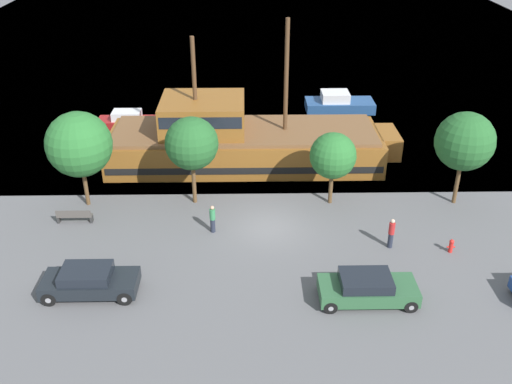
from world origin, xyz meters
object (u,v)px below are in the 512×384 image
object	(u,v)px
pedestrian_walking_near	(391,233)
pedestrian_walking_far	(213,219)
parked_car_curb_front	(89,281)
fire_hydrant	(451,245)
moored_boat_outer	(132,121)
moored_boat_dockside	(339,104)
pirate_ship	(239,141)
bench_promenade_east	(74,216)
parked_car_curb_rear	(367,288)

from	to	relation	value
pedestrian_walking_near	pedestrian_walking_far	world-z (taller)	pedestrian_walking_near
parked_car_curb_front	fire_hydrant	world-z (taller)	parked_car_curb_front
parked_car_curb_front	moored_boat_outer	bearing A→B (deg)	94.63
moored_boat_dockside	fire_hydrant	bearing A→B (deg)	-82.62
parked_car_curb_front	fire_hydrant	bearing A→B (deg)	9.82
fire_hydrant	pirate_ship	bearing A→B (deg)	134.79
bench_promenade_east	pirate_ship	bearing A→B (deg)	40.23
fire_hydrant	pedestrian_walking_far	world-z (taller)	pedestrian_walking_far
pirate_ship	fire_hydrant	xyz separation A→B (m)	(11.14, -11.23, -1.22)
parked_car_curb_front	pedestrian_walking_near	distance (m)	15.41
pedestrian_walking_near	pedestrian_walking_far	size ratio (longest dim) A/B	1.05
parked_car_curb_front	parked_car_curb_rear	xyz separation A→B (m)	(12.88, -0.74, -0.01)
parked_car_curb_rear	fire_hydrant	distance (m)	6.46
parked_car_curb_rear	pedestrian_walking_far	distance (m)	9.58
moored_boat_dockside	moored_boat_outer	xyz separation A→B (m)	(-16.98, -3.59, -0.10)
pirate_ship	moored_boat_outer	xyz separation A→B (m)	(-8.61, 6.64, -1.12)
moored_boat_dockside	parked_car_curb_rear	bearing A→B (deg)	-95.40
parked_car_curb_rear	pedestrian_walking_near	distance (m)	4.86
moored_boat_outer	parked_car_curb_rear	xyz separation A→B (m)	(14.58, -21.73, 0.17)
moored_boat_dockside	bench_promenade_east	world-z (taller)	moored_boat_dockside
pirate_ship	parked_car_curb_rear	distance (m)	16.26
parked_car_curb_front	pedestrian_walking_far	bearing A→B (deg)	44.28
moored_boat_dockside	pedestrian_walking_near	distance (m)	20.94
parked_car_curb_front	bench_promenade_east	size ratio (longest dim) A/B	2.23
bench_promenade_east	fire_hydrant	bearing A→B (deg)	-9.22
parked_car_curb_front	parked_car_curb_rear	distance (m)	12.90
pirate_ship	parked_car_curb_front	xyz separation A→B (m)	(-6.91, -14.35, -0.93)
pedestrian_walking_near	moored_boat_dockside	bearing A→B (deg)	89.17
moored_boat_outer	pedestrian_walking_near	world-z (taller)	pedestrian_walking_near
parked_car_curb_rear	fire_hydrant	bearing A→B (deg)	36.76
pirate_ship	parked_car_curb_front	size ratio (longest dim) A/B	4.44
moored_boat_dockside	fire_hydrant	world-z (taller)	moored_boat_dockside
moored_boat_dockside	moored_boat_outer	size ratio (longest dim) A/B	1.04
moored_boat_outer	fire_hydrant	bearing A→B (deg)	-42.13
pirate_ship	bench_promenade_east	xyz separation A→B (m)	(-9.34, -7.90, -1.18)
moored_boat_outer	parked_car_curb_front	world-z (taller)	parked_car_curb_front
moored_boat_dockside	bench_promenade_east	bearing A→B (deg)	-134.31
moored_boat_dockside	fire_hydrant	size ratio (longest dim) A/B	7.51
pirate_ship	parked_car_curb_front	world-z (taller)	pirate_ship
moored_boat_outer	pirate_ship	bearing A→B (deg)	-37.64
pirate_ship	parked_car_curb_front	distance (m)	15.96
pirate_ship	parked_car_curb_rear	world-z (taller)	pirate_ship
bench_promenade_east	moored_boat_dockside	bearing A→B (deg)	45.69
bench_promenade_east	pedestrian_walking_far	size ratio (longest dim) A/B	1.21
fire_hydrant	pedestrian_walking_near	distance (m)	3.16
pirate_ship	bench_promenade_east	bearing A→B (deg)	-139.77
fire_hydrant	bench_promenade_east	distance (m)	20.75
moored_boat_outer	pedestrian_walking_near	xyz separation A→B (m)	(16.67, -17.35, 0.36)
pedestrian_walking_near	parked_car_curb_front	bearing A→B (deg)	-166.32
fire_hydrant	pedestrian_walking_far	bearing A→B (deg)	169.94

